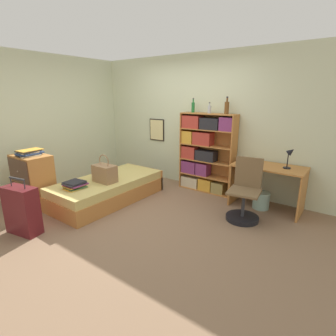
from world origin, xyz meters
The scene contains 17 objects.
ground_plane centered at (0.00, 0.00, 0.00)m, with size 14.00×14.00×0.00m, color #84664C.
wall_back centered at (0.00, 1.68, 1.30)m, with size 10.00×0.09×2.60m.
wall_left centered at (-2.28, 0.00, 1.30)m, with size 0.06×10.00×2.60m.
bed centered at (-0.70, 0.02, 0.20)m, with size 0.95×1.98×0.40m.
handbag centered at (-0.60, -0.13, 0.55)m, with size 0.39×0.24×0.47m.
book_stack_on_bed centered at (-0.74, -0.63, 0.45)m, with size 0.32×0.33×0.10m.
suitcase centered at (-0.73, -1.46, 0.33)m, with size 0.52×0.31×0.79m.
dresser centered at (-1.57, -0.86, 0.43)m, with size 0.67×0.46×0.87m.
magazine_pile_on_dresser centered at (-1.55, -0.88, 0.92)m, with size 0.34×0.41×0.10m.
bookcase centered at (0.38, 1.48, 0.75)m, with size 1.08×0.29×1.50m.
bottle_green centered at (0.13, 1.49, 1.60)m, with size 0.06×0.06×0.27m.
bottle_brown centered at (0.48, 1.48, 1.58)m, with size 0.07×0.07×0.20m.
bottle_clear centered at (0.82, 1.49, 1.62)m, with size 0.08×0.08×0.30m.
desk centered at (1.68, 1.33, 0.50)m, with size 1.11×0.60×0.73m.
desk_lamp centered at (1.97, 1.34, 0.95)m, with size 0.16×0.11×0.35m.
desk_chair centered at (1.53, 0.73, 0.30)m, with size 0.50×0.51×0.93m.
waste_bin centered at (1.62, 1.27, 0.14)m, with size 0.27×0.27×0.28m.
Camera 1 is at (2.77, -2.91, 1.83)m, focal length 28.00 mm.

